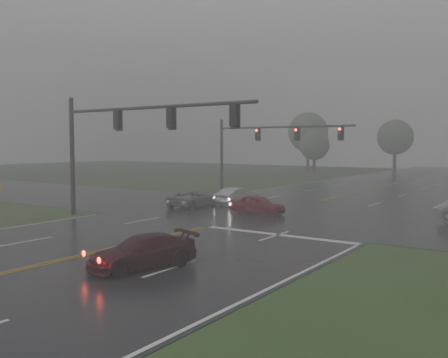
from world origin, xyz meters
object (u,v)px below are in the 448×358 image
Objects in this scene: signal_gantry_near at (119,132)px; signal_gantry_far at (259,141)px; car_grey at (194,207)px; sedan_maroon at (143,268)px; sedan_red at (258,214)px; sedan_silver at (237,205)px.

signal_gantry_near is 17.20m from signal_gantry_far.
car_grey is at bearing 91.40° from signal_gantry_near.
sedan_red is at bearing 122.21° from sedan_maroon.
signal_gantry_far is (-0.14, 9.67, 4.88)m from car_grey.
sedan_maroon is 18.12m from car_grey.
signal_gantry_near reaches higher than sedan_red.
signal_gantry_near reaches higher than signal_gantry_far.
car_grey is (-5.81, 0.61, 0.00)m from sedan_red.
sedan_silver is at bearing -125.85° from car_grey.
sedan_maroon is 27.32m from signal_gantry_far.
sedan_silver reaches higher than sedan_maroon.
sedan_silver is 3.50m from car_grey.
signal_gantry_far is at bearing -91.75° from car_grey.
sedan_silver is at bearing 80.57° from signal_gantry_near.
sedan_maroon is at bearing -166.58° from sedan_red.
sedan_maroon is 13.36m from signal_gantry_near.
sedan_red is 0.26× the size of signal_gantry_near.
signal_gantry_near is at bearing 157.92° from sedan_maroon.
sedan_maroon is at bearing -68.90° from signal_gantry_far.
car_grey is at bearing -89.17° from signal_gantry_far.
sedan_silver is at bearing 46.98° from sedan_red.
sedan_red is at bearing -59.95° from signal_gantry_far.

